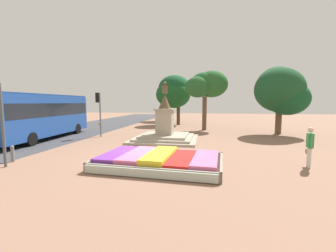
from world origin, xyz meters
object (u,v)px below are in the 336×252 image
(flower_planter, at_px, (159,161))
(statue_monument, at_px, (165,130))
(city_bus, at_px, (41,114))
(pedestrian_with_handbag, at_px, (310,145))
(kerb_bollard_mid_a, at_px, (12,153))
(traffic_light_mid_block, at_px, (99,107))

(flower_planter, height_order, statue_monument, statue_monument)
(city_bus, relative_size, pedestrian_with_handbag, 5.61)
(statue_monument, distance_m, city_bus, 9.58)
(pedestrian_with_handbag, distance_m, kerb_bollard_mid_a, 13.62)
(city_bus, bearing_deg, flower_planter, -28.86)
(kerb_bollard_mid_a, bearing_deg, statue_monument, 50.33)
(flower_planter, bearing_deg, kerb_bollard_mid_a, -176.47)
(city_bus, relative_size, kerb_bollard_mid_a, 12.52)
(traffic_light_mid_block, bearing_deg, city_bus, -152.58)
(traffic_light_mid_block, distance_m, city_bus, 4.28)
(pedestrian_with_handbag, height_order, kerb_bollard_mid_a, pedestrian_with_handbag)
(pedestrian_with_handbag, bearing_deg, city_bus, 164.10)
(statue_monument, xyz_separation_m, kerb_bollard_mid_a, (-6.04, -7.29, -0.32))
(flower_planter, height_order, city_bus, city_bus)
(statue_monument, relative_size, city_bus, 0.48)
(city_bus, distance_m, pedestrian_with_handbag, 17.64)
(city_bus, xyz_separation_m, kerb_bollard_mid_a, (3.40, -6.19, -1.55))
(flower_planter, distance_m, kerb_bollard_mid_a, 7.07)
(statue_monument, distance_m, kerb_bollard_mid_a, 9.47)
(pedestrian_with_handbag, bearing_deg, kerb_bollard_mid_a, -174.22)
(city_bus, bearing_deg, kerb_bollard_mid_a, -61.26)
(flower_planter, height_order, pedestrian_with_handbag, pedestrian_with_handbag)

